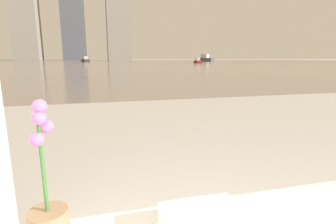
% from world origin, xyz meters
% --- Properties ---
extents(potted_orchid, '(0.12, 0.12, 0.46)m').
position_xyz_m(potted_orchid, '(-0.72, 0.90, 0.68)').
color(potted_orchid, '#8C6B4C').
rests_on(potted_orchid, bathtub).
extents(towel_stack, '(0.26, 0.17, 0.08)m').
position_xyz_m(towel_stack, '(-0.23, 0.80, 0.62)').
color(towel_stack, white).
rests_on(towel_stack, bathtub).
extents(harbor_water, '(180.00, 110.00, 0.01)m').
position_xyz_m(harbor_water, '(0.00, 62.00, 0.01)').
color(harbor_water, gray).
rests_on(harbor_water, ground_plane).
extents(harbor_boat_0, '(4.58, 5.66, 2.07)m').
position_xyz_m(harbor_boat_0, '(29.72, 72.85, 0.74)').
color(harbor_boat_0, '#4C4C51').
rests_on(harbor_boat_0, harbor_water).
extents(harbor_boat_1, '(1.30, 2.98, 1.08)m').
position_xyz_m(harbor_boat_1, '(18.79, 50.20, 0.39)').
color(harbor_boat_1, maroon).
rests_on(harbor_boat_1, harbor_water).
extents(harbor_boat_2, '(2.35, 4.07, 1.45)m').
position_xyz_m(harbor_boat_2, '(-3.69, 72.09, 0.52)').
color(harbor_boat_2, '#2D2D33').
rests_on(harbor_boat_2, harbor_water).
extents(skyline_tower_1, '(9.40, 9.48, 44.42)m').
position_xyz_m(skyline_tower_1, '(-27.26, 118.00, 22.21)').
color(skyline_tower_1, gray).
rests_on(skyline_tower_1, ground_plane).
extents(skyline_tower_3, '(9.70, 10.99, 31.62)m').
position_xyz_m(skyline_tower_3, '(8.59, 118.00, 15.81)').
color(skyline_tower_3, gray).
rests_on(skyline_tower_3, ground_plane).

